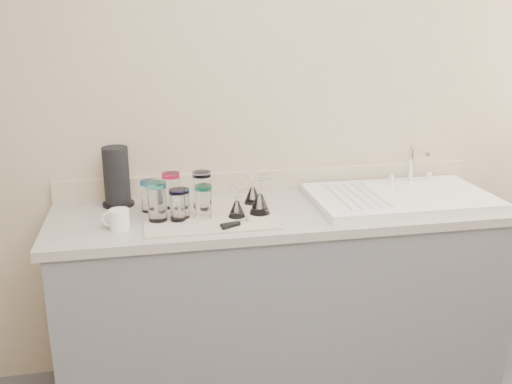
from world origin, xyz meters
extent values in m
cube|color=tan|center=(0.00, 1.50, 1.25)|extent=(3.50, 0.04, 2.50)
cube|color=slate|center=(0.00, 1.20, 0.43)|extent=(2.00, 0.60, 0.86)
cube|color=gray|center=(0.00, 1.20, 0.88)|extent=(2.06, 0.62, 0.04)
cube|color=white|center=(0.55, 1.20, 0.92)|extent=(0.82, 0.50, 0.03)
cylinder|color=silver|center=(0.69, 1.40, 1.03)|extent=(0.02, 0.02, 0.18)
cylinder|color=silver|center=(0.69, 1.32, 1.10)|extent=(0.02, 0.16, 0.02)
cylinder|color=silver|center=(0.59, 1.40, 0.96)|extent=(0.03, 0.03, 0.04)
cylinder|color=silver|center=(0.79, 1.40, 0.96)|extent=(0.03, 0.03, 0.04)
cube|color=beige|center=(-0.35, 1.15, 0.90)|extent=(0.55, 0.42, 0.01)
cylinder|color=white|center=(-0.59, 1.25, 0.97)|extent=(0.07, 0.07, 0.12)
cylinder|color=blue|center=(-0.59, 1.25, 1.04)|extent=(0.07, 0.07, 0.02)
cylinder|color=white|center=(-0.50, 1.29, 0.98)|extent=(0.08, 0.08, 0.14)
cylinder|color=#C41A5E|center=(-0.50, 1.29, 1.06)|extent=(0.08, 0.08, 0.02)
cylinder|color=white|center=(-0.36, 1.26, 0.98)|extent=(0.08, 0.08, 0.14)
cylinder|color=#9A84D4|center=(-0.36, 1.26, 1.06)|extent=(0.08, 0.08, 0.02)
cylinder|color=white|center=(-0.56, 1.13, 0.98)|extent=(0.08, 0.08, 0.14)
cylinder|color=#3DC2CA|center=(-0.56, 1.13, 1.06)|extent=(0.08, 0.08, 0.02)
cylinder|color=white|center=(-0.46, 1.15, 0.96)|extent=(0.06, 0.06, 0.11)
cylinder|color=#247CDF|center=(-0.46, 1.15, 1.03)|extent=(0.06, 0.06, 0.02)
cylinder|color=white|center=(-0.37, 1.13, 0.97)|extent=(0.07, 0.07, 0.12)
cylinder|color=#118660|center=(-0.37, 1.13, 1.04)|extent=(0.07, 0.07, 0.02)
cylinder|color=white|center=(-0.48, 1.12, 0.97)|extent=(0.06, 0.06, 0.12)
cylinder|color=purple|center=(-0.48, 1.12, 1.03)|extent=(0.07, 0.07, 0.02)
cone|color=white|center=(-0.13, 1.28, 0.95)|extent=(0.08, 0.08, 0.07)
cylinder|color=white|center=(-0.13, 1.28, 1.01)|extent=(0.01, 0.01, 0.06)
cylinder|color=white|center=(-0.13, 1.28, 1.05)|extent=(0.08, 0.08, 0.01)
cone|color=white|center=(-0.23, 1.11, 0.94)|extent=(0.07, 0.07, 0.07)
cylinder|color=white|center=(-0.23, 1.11, 1.00)|extent=(0.01, 0.01, 0.06)
cylinder|color=white|center=(-0.23, 1.11, 1.04)|extent=(0.07, 0.07, 0.01)
cone|color=white|center=(-0.13, 1.14, 0.95)|extent=(0.09, 0.09, 0.09)
cylinder|color=white|center=(-0.13, 1.14, 1.03)|extent=(0.01, 0.01, 0.07)
cylinder|color=white|center=(-0.13, 1.14, 1.07)|extent=(0.09, 0.09, 0.01)
cube|color=silver|center=(-0.22, 1.02, 0.92)|extent=(0.06, 0.04, 0.02)
cylinder|color=black|center=(-0.27, 0.99, 0.92)|extent=(0.10, 0.06, 0.02)
cylinder|color=black|center=(-0.27, 1.01, 0.92)|extent=(0.10, 0.04, 0.02)
cylinder|color=white|center=(-0.72, 1.08, 0.94)|extent=(0.09, 0.09, 0.08)
torus|color=white|center=(-0.76, 1.09, 0.94)|extent=(0.06, 0.02, 0.06)
cylinder|color=black|center=(-0.73, 1.39, 0.91)|extent=(0.14, 0.14, 0.01)
cylinder|color=black|center=(-0.73, 1.39, 1.04)|extent=(0.11, 0.11, 0.26)
camera|label=1|loc=(-0.59, -1.14, 1.73)|focal=40.00mm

